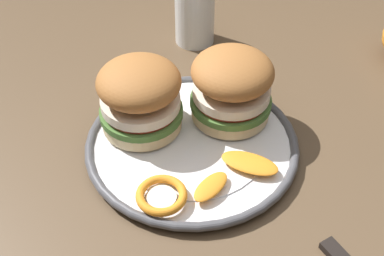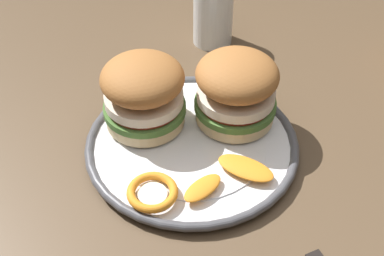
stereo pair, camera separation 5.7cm
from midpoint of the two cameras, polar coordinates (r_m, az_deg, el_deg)
name	(u,v)px [view 2 (the right image)]	position (r m, az deg, el deg)	size (l,w,h in m)	color
dining_table	(239,193)	(0.81, 7.22, -7.16)	(1.17, 0.89, 0.75)	brown
dinner_plate	(192,144)	(0.71, 2.33, -1.90)	(0.29, 0.29, 0.02)	white
sandwich_half_left	(143,92)	(0.69, -2.97, 3.84)	(0.12, 0.12, 0.10)	beige
sandwich_half_right	(236,89)	(0.71, 7.19, 4.20)	(0.14, 0.14, 0.10)	beige
orange_peel_curled	(152,192)	(0.63, -1.74, -7.14)	(0.07, 0.07, 0.01)	orange
orange_peel_strip_long	(249,168)	(0.67, 8.69, -4.43)	(0.08, 0.06, 0.01)	orange
orange_peel_strip_short	(203,188)	(0.64, 3.76, -6.65)	(0.06, 0.06, 0.01)	orange
drinking_glass	(213,18)	(0.89, 4.18, 11.82)	(0.07, 0.07, 0.11)	white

